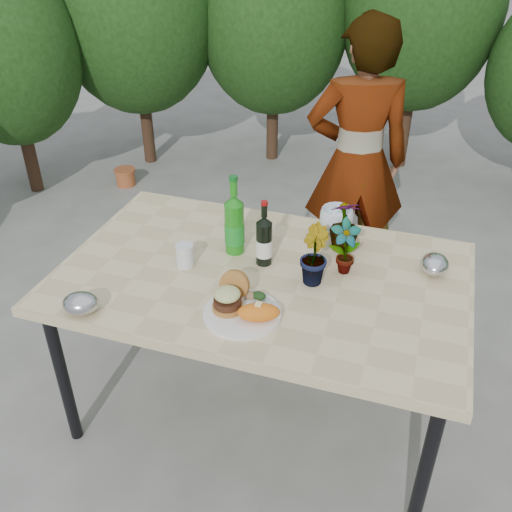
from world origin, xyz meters
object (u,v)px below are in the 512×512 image
(dinner_plate, at_px, (242,314))
(person, at_px, (357,163))
(patio_table, at_px, (262,285))
(wine_bottle, at_px, (264,241))

(dinner_plate, height_order, person, person)
(patio_table, bearing_deg, person, 81.01)
(dinner_plate, relative_size, wine_bottle, 1.00)
(patio_table, xyz_separation_m, person, (0.18, 1.13, 0.09))
(patio_table, height_order, person, person)
(patio_table, relative_size, wine_bottle, 5.73)
(wine_bottle, height_order, person, person)
(wine_bottle, bearing_deg, dinner_plate, -89.49)
(person, bearing_deg, wine_bottle, 60.22)
(person, bearing_deg, dinner_plate, 63.97)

